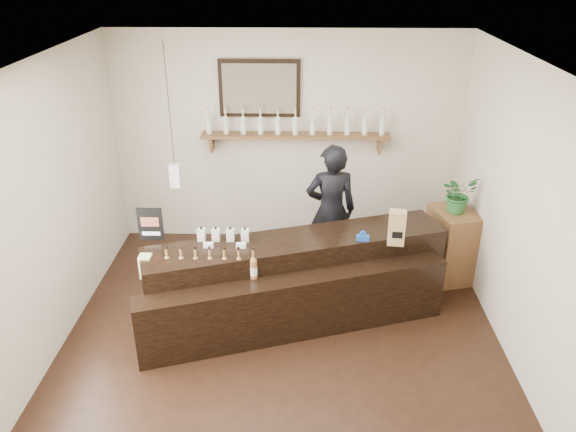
# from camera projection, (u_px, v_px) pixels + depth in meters

# --- Properties ---
(ground) EXTENTS (5.00, 5.00, 0.00)m
(ground) POSITION_uv_depth(u_px,v_px,m) (281.00, 350.00, 5.68)
(ground) COLOR black
(ground) RESTS_ON ground
(room_shell) EXTENTS (5.00, 5.00, 5.00)m
(room_shell) POSITION_uv_depth(u_px,v_px,m) (280.00, 196.00, 4.93)
(room_shell) COLOR beige
(room_shell) RESTS_ON ground
(back_wall_decor) EXTENTS (2.66, 0.96, 1.69)m
(back_wall_decor) POSITION_uv_depth(u_px,v_px,m) (275.00, 116.00, 7.05)
(back_wall_decor) COLOR brown
(back_wall_decor) RESTS_ON ground
(counter) EXTENTS (3.26, 1.82, 1.06)m
(counter) POSITION_uv_depth(u_px,v_px,m) (296.00, 283.00, 6.01)
(counter) COLOR black
(counter) RESTS_ON ground
(promo_sign) EXTENTS (0.26, 0.02, 0.37)m
(promo_sign) POSITION_uv_depth(u_px,v_px,m) (150.00, 224.00, 5.81)
(promo_sign) COLOR black
(promo_sign) RESTS_ON counter
(paper_bag) EXTENTS (0.18, 0.15, 0.37)m
(paper_bag) POSITION_uv_depth(u_px,v_px,m) (397.00, 228.00, 5.74)
(paper_bag) COLOR #9F7F4C
(paper_bag) RESTS_ON counter
(tape_dispenser) EXTENTS (0.13, 0.06, 0.11)m
(tape_dispenser) POSITION_uv_depth(u_px,v_px,m) (363.00, 237.00, 5.86)
(tape_dispenser) COLOR #16469E
(tape_dispenser) RESTS_ON counter
(side_cabinet) EXTENTS (0.57, 0.69, 0.88)m
(side_cabinet) POSITION_uv_depth(u_px,v_px,m) (451.00, 244.00, 6.76)
(side_cabinet) COLOR brown
(side_cabinet) RESTS_ON ground
(potted_plant) EXTENTS (0.52, 0.49, 0.45)m
(potted_plant) POSITION_uv_depth(u_px,v_px,m) (459.00, 194.00, 6.47)
(potted_plant) COLOR #28642C
(potted_plant) RESTS_ON side_cabinet
(shopkeeper) EXTENTS (0.73, 0.53, 1.88)m
(shopkeeper) POSITION_uv_depth(u_px,v_px,m) (331.00, 203.00, 6.65)
(shopkeeper) COLOR black
(shopkeeper) RESTS_ON ground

